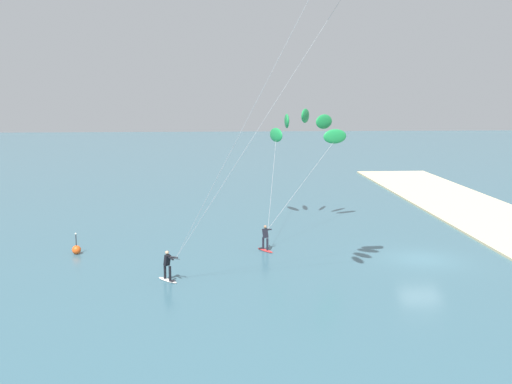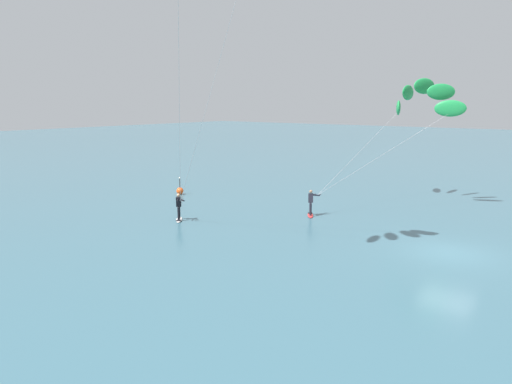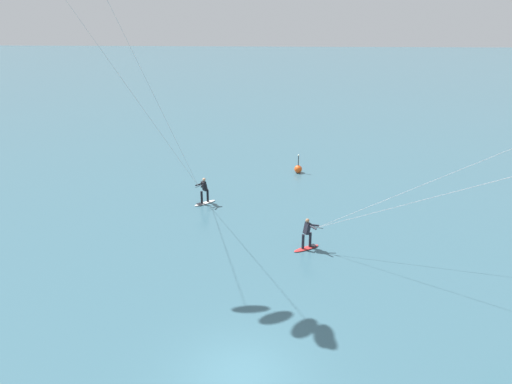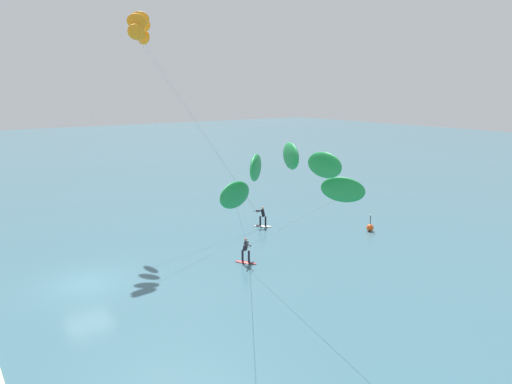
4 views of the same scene
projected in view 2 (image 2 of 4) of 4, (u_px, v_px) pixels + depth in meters
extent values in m
plane|color=#386070|center=(450.00, 253.00, 23.22)|extent=(240.00, 240.00, 0.00)
ellipsoid|color=white|center=(179.00, 220.00, 29.71)|extent=(1.36, 1.27, 0.08)
cube|color=black|center=(179.00, 220.00, 29.29)|extent=(0.40, 0.40, 0.02)
cylinder|color=black|center=(179.00, 212.00, 29.85)|extent=(0.14, 0.14, 0.78)
cylinder|color=black|center=(179.00, 214.00, 29.41)|extent=(0.14, 0.14, 0.78)
cube|color=black|center=(179.00, 202.00, 29.50)|extent=(0.44, 0.44, 0.63)
sphere|color=tan|center=(178.00, 195.00, 29.43)|extent=(0.20, 0.20, 0.20)
cylinder|color=black|center=(180.00, 201.00, 28.97)|extent=(0.31, 0.49, 0.03)
cylinder|color=black|center=(181.00, 200.00, 29.26)|extent=(0.19, 0.61, 0.15)
cylinder|color=black|center=(178.00, 200.00, 29.18)|extent=(0.53, 0.43, 0.15)
cylinder|color=#B2B2B7|center=(179.00, 86.00, 23.53)|extent=(5.88, 6.49, 13.29)
cylinder|color=#B2B2B7|center=(212.00, 86.00, 24.14)|extent=(3.00, 8.23, 13.29)
ellipsoid|color=red|center=(310.00, 215.00, 30.89)|extent=(1.46, 1.11, 0.08)
cube|color=black|center=(310.00, 213.00, 31.28)|extent=(0.39, 0.39, 0.02)
cylinder|color=black|center=(311.00, 209.00, 30.59)|extent=(0.14, 0.14, 0.78)
cylinder|color=black|center=(310.00, 208.00, 31.02)|extent=(0.14, 0.14, 0.78)
cube|color=black|center=(311.00, 198.00, 30.68)|extent=(0.43, 0.43, 0.63)
sphere|color=#9E7051|center=(311.00, 192.00, 30.60)|extent=(0.20, 0.20, 0.20)
cylinder|color=black|center=(318.00, 195.00, 30.92)|extent=(0.52, 0.24, 0.03)
cylinder|color=black|center=(313.00, 195.00, 30.87)|extent=(0.60, 0.10, 0.15)
cylinder|color=black|center=(315.00, 195.00, 30.69)|extent=(0.49, 0.49, 0.15)
ellipsoid|color=#1E9347|center=(450.00, 108.00, 32.28)|extent=(1.05, 2.01, 1.10)
ellipsoid|color=#1E9347|center=(441.00, 92.00, 32.83)|extent=(1.65, 1.68, 1.10)
ellipsoid|color=#1E9347|center=(424.00, 86.00, 34.02)|extent=(2.00, 1.10, 1.10)
ellipsoid|color=#1E9347|center=(408.00, 93.00, 35.36)|extent=(2.04, 0.35, 1.10)
ellipsoid|color=#1E9347|center=(398.00, 108.00, 36.31)|extent=(2.01, 1.05, 1.10)
cylinder|color=#B2B2B7|center=(385.00, 153.00, 31.63)|extent=(7.44, 5.76, 5.16)
cylinder|color=#B2B2B7|center=(361.00, 150.00, 33.64)|extent=(9.29, 1.44, 5.16)
sphere|color=#EA5119|center=(180.00, 191.00, 37.99)|extent=(0.56, 0.56, 0.56)
cylinder|color=#262628|center=(180.00, 183.00, 37.87)|extent=(0.06, 0.06, 0.70)
sphere|color=#F2F2CC|center=(180.00, 178.00, 37.80)|extent=(0.12, 0.12, 0.12)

